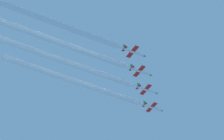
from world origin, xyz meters
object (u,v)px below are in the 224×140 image
object	(u,v)px
jet_lead	(153,108)
jet_third_echelon	(141,72)
jet_second_echelon	(147,90)
jet_fourth_echelon	(134,52)

from	to	relation	value
jet_lead	jet_third_echelon	distance (m)	28.54
jet_second_echelon	jet_third_echelon	world-z (taller)	jet_second_echelon
jet_third_echelon	jet_lead	bearing A→B (deg)	138.58
jet_fourth_echelon	jet_second_echelon	bearing A→B (deg)	138.20
jet_second_echelon	jet_fourth_echelon	size ratio (longest dim) A/B	1.00
jet_lead	jet_third_echelon	size ratio (longest dim) A/B	1.00
jet_lead	jet_third_echelon	world-z (taller)	jet_lead
jet_fourth_echelon	jet_lead	bearing A→B (deg)	138.48
jet_lead	jet_second_echelon	size ratio (longest dim) A/B	1.00
jet_third_echelon	jet_second_echelon	bearing A→B (deg)	138.14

